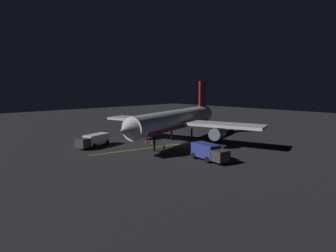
% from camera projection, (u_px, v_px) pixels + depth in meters
% --- Properties ---
extents(ground_plane, '(180.00, 180.00, 0.20)m').
position_uv_depth(ground_plane, '(176.00, 144.00, 53.16)').
color(ground_plane, '#252528').
extents(apron_guide_stripe, '(5.67, 25.01, 0.01)m').
position_uv_depth(apron_guide_stripe, '(160.00, 147.00, 50.37)').
color(apron_guide_stripe, gold).
rests_on(apron_guide_stripe, ground_plane).
extents(airliner, '(31.75, 33.00, 11.78)m').
position_uv_depth(airliner, '(177.00, 120.00, 53.06)').
color(airliner, silver).
rests_on(airliner, ground_plane).
extents(baggage_truck, '(3.86, 6.78, 2.19)m').
position_uv_depth(baggage_truck, '(94.00, 140.00, 49.89)').
color(baggage_truck, silver).
rests_on(baggage_truck, ground_plane).
extents(catering_truck, '(6.19, 2.97, 2.40)m').
position_uv_depth(catering_truck, '(209.00, 152.00, 40.59)').
color(catering_truck, navy).
rests_on(catering_truck, ground_plane).
extents(ground_crew_worker, '(0.40, 0.40, 1.74)m').
position_uv_depth(ground_crew_worker, '(164.00, 150.00, 43.36)').
color(ground_crew_worker, black).
rests_on(ground_crew_worker, ground_plane).
extents(traffic_cone_near_left, '(0.50, 0.50, 0.55)m').
position_uv_depth(traffic_cone_near_left, '(152.00, 143.00, 52.69)').
color(traffic_cone_near_left, '#EA590F').
rests_on(traffic_cone_near_left, ground_plane).
extents(traffic_cone_near_right, '(0.50, 0.50, 0.55)m').
position_uv_depth(traffic_cone_near_right, '(131.00, 139.00, 55.93)').
color(traffic_cone_near_right, '#EA590F').
rests_on(traffic_cone_near_right, ground_plane).
extents(traffic_cone_under_wing, '(0.50, 0.50, 0.55)m').
position_uv_depth(traffic_cone_under_wing, '(146.00, 142.00, 53.19)').
color(traffic_cone_under_wing, '#EA590F').
rests_on(traffic_cone_under_wing, ground_plane).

